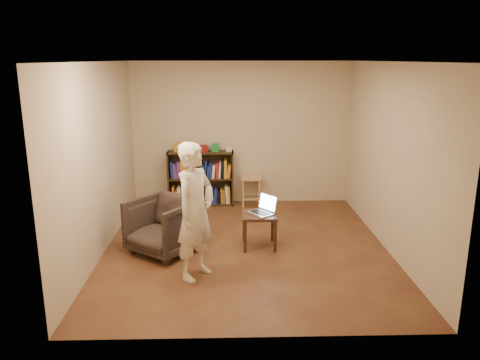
{
  "coord_description": "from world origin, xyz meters",
  "views": [
    {
      "loc": [
        -0.26,
        -6.27,
        2.64
      ],
      "look_at": [
        -0.08,
        0.35,
        0.91
      ],
      "focal_mm": 35.0,
      "sensor_mm": 36.0,
      "label": 1
    }
  ],
  "objects_px": {
    "stool": "(251,182)",
    "side_table": "(259,219)",
    "armchair": "(164,226)",
    "laptop": "(263,209)",
    "bookshelf": "(201,181)",
    "person": "(195,212)"
  },
  "relations": [
    {
      "from": "laptop",
      "to": "armchair",
      "type": "bearing_deg",
      "value": -120.78
    },
    {
      "from": "bookshelf",
      "to": "side_table",
      "type": "relative_size",
      "value": 2.41
    },
    {
      "from": "bookshelf",
      "to": "laptop",
      "type": "distance_m",
      "value": 2.27
    },
    {
      "from": "bookshelf",
      "to": "armchair",
      "type": "xyz_separation_m",
      "value": [
        -0.4,
        -2.22,
        -0.05
      ]
    },
    {
      "from": "side_table",
      "to": "laptop",
      "type": "distance_m",
      "value": 0.16
    },
    {
      "from": "armchair",
      "to": "laptop",
      "type": "xyz_separation_m",
      "value": [
        1.4,
        0.19,
        0.17
      ]
    },
    {
      "from": "side_table",
      "to": "laptop",
      "type": "bearing_deg",
      "value": 29.9
    },
    {
      "from": "side_table",
      "to": "bookshelf",
      "type": "bearing_deg",
      "value": 114.54
    },
    {
      "from": "person",
      "to": "laptop",
      "type": "bearing_deg",
      "value": -9.85
    },
    {
      "from": "armchair",
      "to": "person",
      "type": "height_order",
      "value": "person"
    },
    {
      "from": "stool",
      "to": "armchair",
      "type": "xyz_separation_m",
      "value": [
        -1.32,
        -2.16,
        -0.05
      ]
    },
    {
      "from": "bookshelf",
      "to": "stool",
      "type": "height_order",
      "value": "bookshelf"
    },
    {
      "from": "armchair",
      "to": "side_table",
      "type": "relative_size",
      "value": 1.7
    },
    {
      "from": "bookshelf",
      "to": "stool",
      "type": "xyz_separation_m",
      "value": [
        0.92,
        -0.06,
        -0.0
      ]
    },
    {
      "from": "armchair",
      "to": "laptop",
      "type": "distance_m",
      "value": 1.42
    },
    {
      "from": "bookshelf",
      "to": "laptop",
      "type": "height_order",
      "value": "bookshelf"
    },
    {
      "from": "bookshelf",
      "to": "person",
      "type": "xyz_separation_m",
      "value": [
        0.1,
        -2.99,
        0.41
      ]
    },
    {
      "from": "laptop",
      "to": "person",
      "type": "height_order",
      "value": "person"
    },
    {
      "from": "stool",
      "to": "side_table",
      "type": "distance_m",
      "value": 2.0
    },
    {
      "from": "armchair",
      "to": "stool",
      "type": "bearing_deg",
      "value": 95.1
    },
    {
      "from": "stool",
      "to": "side_table",
      "type": "xyz_separation_m",
      "value": [
        0.02,
        -2.0,
        -0.02
      ]
    },
    {
      "from": "stool",
      "to": "armchair",
      "type": "relative_size",
      "value": 0.64
    }
  ]
}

